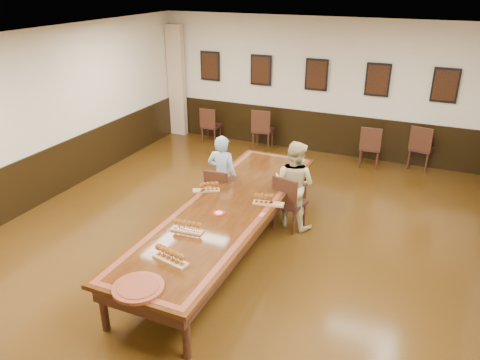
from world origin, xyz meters
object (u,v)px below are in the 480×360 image
at_px(chair_man, 220,192).
at_px(spare_chair_d, 422,147).
at_px(spare_chair_b, 263,129).
at_px(person_man, 222,175).
at_px(conference_table, 227,214).
at_px(chair_woman, 290,201).
at_px(person_woman, 294,185).
at_px(carved_platter, 138,288).
at_px(spare_chair_a, 211,125).
at_px(spare_chair_c, 370,146).

relative_size(chair_man, spare_chair_d, 0.92).
bearing_deg(spare_chair_d, spare_chair_b, 13.98).
relative_size(person_man, conference_table, 0.30).
xyz_separation_m(chair_woman, conference_table, (-0.69, -1.06, 0.12)).
bearing_deg(spare_chair_d, chair_man, 62.06).
relative_size(chair_woman, person_man, 0.66).
bearing_deg(person_woman, spare_chair_d, -104.61).
bearing_deg(spare_chair_b, conference_table, 98.73).
xyz_separation_m(spare_chair_b, carved_platter, (1.17, -6.95, 0.26)).
height_order(person_woman, carved_platter, person_woman).
distance_m(conference_table, carved_platter, 2.30).
xyz_separation_m(conference_table, carved_platter, (-0.04, -2.29, 0.16)).
bearing_deg(chair_woman, spare_chair_b, -50.25).
height_order(chair_man, person_woman, person_woman).
xyz_separation_m(spare_chair_d, person_woman, (-1.83, -3.67, 0.26)).
bearing_deg(chair_man, spare_chair_a, -64.50).
bearing_deg(spare_chair_b, person_man, 93.72).
bearing_deg(carved_platter, spare_chair_a, 110.62).
bearing_deg(spare_chair_b, spare_chair_a, -2.06).
xyz_separation_m(chair_man, spare_chair_b, (-0.61, 3.68, 0.04)).
bearing_deg(spare_chair_b, carved_platter, 93.71).
xyz_separation_m(spare_chair_b, spare_chair_c, (2.68, -0.16, -0.02)).
height_order(spare_chair_b, spare_chair_c, spare_chair_b).
height_order(chair_woman, person_man, person_man).
distance_m(chair_man, spare_chair_d, 4.98).
bearing_deg(chair_woman, conference_table, 68.72).
xyz_separation_m(chair_man, spare_chair_d, (3.15, 3.86, 0.04)).
bearing_deg(person_woman, spare_chair_b, -49.28).
xyz_separation_m(chair_man, carved_platter, (0.56, -3.27, 0.30)).
bearing_deg(chair_man, spare_chair_c, -124.42).
distance_m(chair_woman, carved_platter, 3.44).
height_order(chair_man, chair_woman, chair_woman).
distance_m(spare_chair_b, spare_chair_c, 2.69).
bearing_deg(spare_chair_b, person_woman, 113.00).
height_order(spare_chair_a, spare_chair_b, spare_chair_b).
relative_size(spare_chair_b, person_woman, 0.66).
bearing_deg(person_woman, person_man, 15.59).
bearing_deg(chair_woman, spare_chair_a, -34.68).
bearing_deg(spare_chair_c, chair_man, 55.80).
relative_size(spare_chair_b, carved_platter, 1.35).
xyz_separation_m(person_man, person_woman, (1.32, 0.09, 0.03)).
bearing_deg(carved_platter, spare_chair_b, 99.52).
relative_size(chair_woman, person_woman, 0.64).
bearing_deg(conference_table, spare_chair_c, 71.87).
height_order(spare_chair_b, spare_chair_d, spare_chair_b).
height_order(spare_chair_b, conference_table, spare_chair_b).
bearing_deg(spare_chair_a, chair_man, 116.86).
height_order(spare_chair_a, person_man, person_man).
height_order(spare_chair_b, person_woman, person_woman).
height_order(spare_chair_a, spare_chair_c, spare_chair_c).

